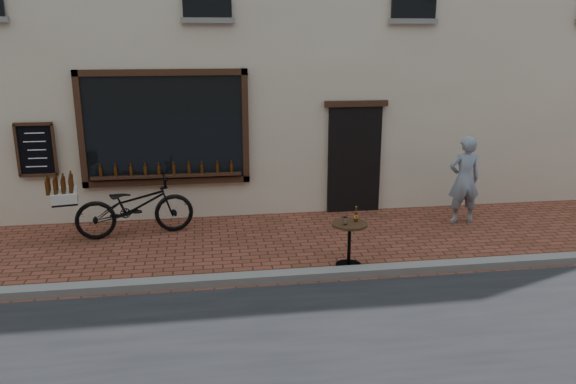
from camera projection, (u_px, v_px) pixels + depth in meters
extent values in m
plane|color=brown|center=(289.00, 285.00, 8.32)|extent=(90.00, 90.00, 0.00)
cube|color=slate|center=(287.00, 276.00, 8.50)|extent=(90.00, 0.25, 0.12)
cube|color=black|center=(165.00, 128.00, 10.84)|extent=(3.00, 0.06, 2.00)
cube|color=black|center=(161.00, 72.00, 10.54)|extent=(3.24, 0.10, 0.12)
cube|color=black|center=(168.00, 181.00, 11.10)|extent=(3.24, 0.10, 0.12)
cube|color=black|center=(81.00, 130.00, 10.60)|extent=(0.12, 0.10, 2.24)
cube|color=black|center=(245.00, 126.00, 11.05)|extent=(0.12, 0.10, 2.24)
cube|color=black|center=(167.00, 176.00, 11.02)|extent=(2.90, 0.16, 0.05)
cube|color=black|center=(354.00, 160.00, 11.60)|extent=(1.10, 0.10, 2.20)
cube|color=black|center=(356.00, 104.00, 11.26)|extent=(1.30, 0.10, 0.12)
cube|color=black|center=(36.00, 150.00, 10.58)|extent=(0.62, 0.04, 0.92)
cylinder|color=#3D1C07|center=(101.00, 172.00, 10.81)|extent=(0.06, 0.06, 0.19)
cylinder|color=#3D1C07|center=(116.00, 171.00, 10.85)|extent=(0.06, 0.06, 0.19)
cylinder|color=#3D1C07|center=(131.00, 171.00, 10.89)|extent=(0.06, 0.06, 0.19)
cylinder|color=#3D1C07|center=(145.00, 171.00, 10.93)|extent=(0.06, 0.06, 0.19)
cylinder|color=#3D1C07|center=(160.00, 170.00, 10.97)|extent=(0.06, 0.06, 0.19)
cylinder|color=#3D1C07|center=(174.00, 170.00, 11.01)|extent=(0.06, 0.06, 0.19)
cylinder|color=#3D1C07|center=(188.00, 169.00, 11.05)|extent=(0.06, 0.06, 0.19)
cylinder|color=#3D1C07|center=(203.00, 169.00, 11.09)|extent=(0.06, 0.06, 0.19)
cylinder|color=#3D1C07|center=(217.00, 168.00, 11.13)|extent=(0.06, 0.06, 0.19)
cylinder|color=#3D1C07|center=(231.00, 168.00, 11.17)|extent=(0.06, 0.06, 0.19)
imported|color=black|center=(135.00, 206.00, 10.30)|extent=(2.22, 1.11, 1.11)
cube|color=black|center=(65.00, 201.00, 9.87)|extent=(0.52, 0.66, 0.04)
cube|color=beige|center=(65.00, 195.00, 9.84)|extent=(0.53, 0.68, 0.17)
cylinder|color=#3D1C07|center=(71.00, 187.00, 9.62)|extent=(0.07, 0.07, 0.23)
cylinder|color=#3D1C07|center=(63.00, 187.00, 9.58)|extent=(0.07, 0.07, 0.23)
cylinder|color=#3D1C07|center=(55.00, 188.00, 9.54)|extent=(0.07, 0.07, 0.23)
cylinder|color=#3D1C07|center=(47.00, 188.00, 9.51)|extent=(0.07, 0.07, 0.23)
cylinder|color=#3D1C07|center=(71.00, 185.00, 9.76)|extent=(0.07, 0.07, 0.23)
cylinder|color=#3D1C07|center=(63.00, 185.00, 9.72)|extent=(0.07, 0.07, 0.23)
cylinder|color=#3D1C07|center=(56.00, 186.00, 9.68)|extent=(0.07, 0.07, 0.23)
cylinder|color=#3D1C07|center=(48.00, 186.00, 9.64)|extent=(0.07, 0.07, 0.23)
cylinder|color=#3D1C07|center=(71.00, 182.00, 9.89)|extent=(0.07, 0.07, 0.23)
cylinder|color=#3D1C07|center=(64.00, 183.00, 9.85)|extent=(0.07, 0.07, 0.23)
cylinder|color=#3D1C07|center=(56.00, 184.00, 9.81)|extent=(0.07, 0.07, 0.23)
cylinder|color=#3D1C07|center=(48.00, 184.00, 9.78)|extent=(0.07, 0.07, 0.23)
cylinder|color=#3D1C07|center=(71.00, 181.00, 10.03)|extent=(0.07, 0.07, 0.23)
cylinder|color=black|center=(348.00, 265.00, 9.02)|extent=(0.41, 0.41, 0.03)
cylinder|color=black|center=(349.00, 245.00, 8.93)|extent=(0.06, 0.06, 0.66)
cylinder|color=black|center=(350.00, 224.00, 8.84)|extent=(0.57, 0.57, 0.04)
cylinder|color=gold|center=(356.00, 216.00, 8.88)|extent=(0.06, 0.06, 0.06)
cylinder|color=white|center=(345.00, 221.00, 8.74)|extent=(0.07, 0.07, 0.12)
imported|color=gray|center=(464.00, 180.00, 10.94)|extent=(0.64, 0.43, 1.73)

